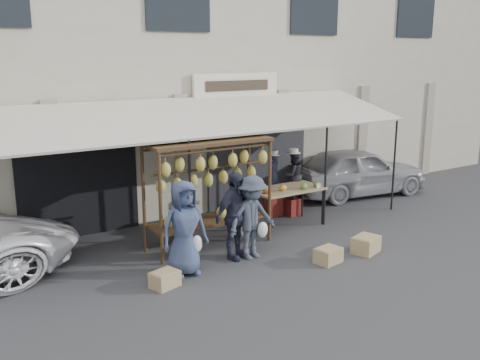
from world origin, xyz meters
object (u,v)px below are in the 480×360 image
object	(u,v)px
banana_rack	(209,173)
produce_table	(288,190)
customer_left	(184,228)
crate_near_a	(328,255)
customer_mid	(235,216)
vendor_left	(273,175)
crate_far	(165,279)
crate_near_b	(366,245)
vendor_right	(293,175)
customer_right	(252,217)
sedan	(357,171)

from	to	relation	value
banana_rack	produce_table	world-z (taller)	banana_rack
customer_left	crate_near_a	size ratio (longest dim) A/B	3.59
customer_mid	crate_near_a	distance (m)	1.95
customer_mid	customer_left	bearing A→B (deg)	171.12
customer_left	customer_mid	distance (m)	1.19
customer_mid	crate_near_a	bearing A→B (deg)	-57.51
vendor_left	crate_far	bearing A→B (deg)	17.52
crate_near_b	crate_far	size ratio (longest dim) A/B	1.19
vendor_left	customer_mid	world-z (taller)	customer_mid
customer_left	crate_near_b	size ratio (longest dim) A/B	3.18
vendor_right	customer_right	size ratio (longest dim) A/B	0.71
customer_left	sedan	size ratio (longest dim) A/B	0.43
crate_far	banana_rack	bearing A→B (deg)	38.62
customer_right	sedan	world-z (taller)	customer_right
produce_table	customer_left	distance (m)	3.49
produce_table	crate_near_a	size ratio (longest dim) A/B	3.50
vendor_right	vendor_left	bearing A→B (deg)	-27.83
crate_near_b	produce_table	bearing A→B (deg)	97.44
vendor_left	crate_near_b	xyz separation A→B (m)	(0.07, -3.08, -0.87)
vendor_left	sedan	size ratio (longest dim) A/B	0.26
produce_table	vendor_right	world-z (taller)	vendor_right
customer_right	crate_near_a	size ratio (longest dim) A/B	3.40
vendor_right	crate_near_a	bearing A→B (deg)	68.78
crate_near_a	customer_right	bearing A→B (deg)	137.13
vendor_right	crate_near_a	xyz separation A→B (m)	(-1.35, -2.83, -0.87)
sedan	crate_far	bearing A→B (deg)	119.26
customer_right	sedan	xyz separation A→B (m)	(5.20, 2.40, -0.14)
banana_rack	vendor_left	xyz separation A→B (m)	(2.40, 1.08, -0.53)
vendor_right	customer_mid	size ratio (longest dim) A/B	0.68
vendor_left	vendor_right	bearing A→B (deg)	134.76
customer_left	crate_near_b	bearing A→B (deg)	-12.51
sedan	customer_mid	bearing A→B (deg)	120.79
vendor_right	crate_near_b	size ratio (longest dim) A/B	2.14
produce_table	crate_far	bearing A→B (deg)	-158.29
crate_far	crate_near_a	bearing A→B (deg)	-12.57
customer_mid	sedan	bearing A→B (deg)	5.07
customer_left	sedan	world-z (taller)	customer_left
produce_table	crate_near_b	size ratio (longest dim) A/B	3.10
vendor_right	customer_left	xyz separation A→B (m)	(-3.90, -1.83, -0.15)
produce_table	vendor_left	world-z (taller)	vendor_left
produce_table	customer_mid	distance (m)	2.34
customer_left	customer_mid	xyz separation A→B (m)	(1.17, 0.17, -0.01)
customer_mid	crate_near_a	xyz separation A→B (m)	(1.38, -1.17, -0.72)
produce_table	customer_mid	xyz separation A→B (m)	(-2.10, -1.04, 0.00)
vendor_right	crate_near_b	bearing A→B (deg)	87.39
customer_mid	customer_right	size ratio (longest dim) A/B	1.05
banana_rack	vendor_right	bearing A→B (deg)	16.35
banana_rack	crate_near_a	bearing A→B (deg)	-53.93
vendor_right	crate_far	xyz separation A→B (m)	(-4.45, -2.14, -0.88)
banana_rack	crate_near_a	size ratio (longest dim) A/B	5.35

